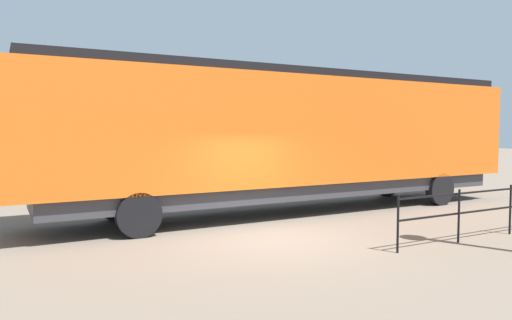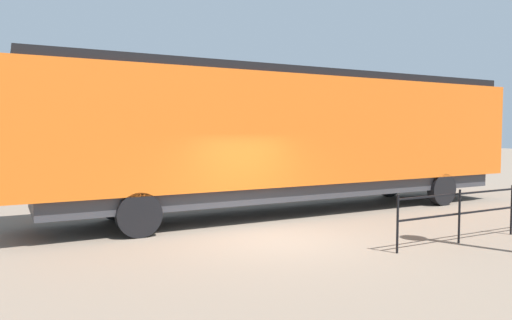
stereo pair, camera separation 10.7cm
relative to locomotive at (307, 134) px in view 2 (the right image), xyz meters
name	(u,v)px [view 2 (the right image)]	position (x,y,z in m)	size (l,w,h in m)	color
ground_plane	(276,240)	(3.09, -2.95, -2.46)	(120.00, 120.00, 0.00)	#756656
locomotive	(307,134)	(0.00, 0.00, 0.00)	(2.86, 16.38, 4.41)	orange
platform_fence	(512,203)	(5.34, 2.48, -1.66)	(0.05, 7.66, 1.23)	black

